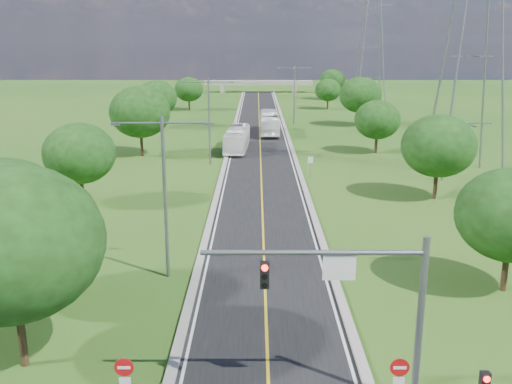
{
  "coord_description": "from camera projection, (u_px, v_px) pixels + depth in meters",
  "views": [
    {
      "loc": [
        -0.51,
        -20.91,
        14.28
      ],
      "look_at": [
        -0.54,
        21.16,
        3.0
      ],
      "focal_mm": 40.0,
      "sensor_mm": 36.0,
      "label": 1
    }
  ],
  "objects": [
    {
      "name": "tree_rd",
      "position": [
        360.0,
        95.0,
        95.92
      ],
      "size": [
        7.14,
        7.14,
        8.3
      ],
      "color": "black",
      "rests_on": "ground"
    },
    {
      "name": "curb_left",
      "position": [
        232.0,
        135.0,
        87.62
      ],
      "size": [
        0.5,
        150.0,
        0.22
      ],
      "primitive_type": "cube",
      "color": "gray",
      "rests_on": "ground"
    },
    {
      "name": "bus_outbound",
      "position": [
        270.0,
        123.0,
        88.55
      ],
      "size": [
        2.96,
        12.14,
        3.37
      ],
      "primitive_type": "imported",
      "rotation": [
        0.0,
        0.0,
        3.13
      ],
      "color": "white",
      "rests_on": "road"
    },
    {
      "name": "do_not_enter_right",
      "position": [
        399.0,
        375.0,
        21.96
      ],
      "size": [
        0.76,
        0.11,
        2.5
      ],
      "color": "slate",
      "rests_on": "ground"
    },
    {
      "name": "tree_rc",
      "position": [
        377.0,
        120.0,
        72.99
      ],
      "size": [
        5.88,
        5.88,
        6.84
      ],
      "color": "black",
      "rests_on": "ground"
    },
    {
      "name": "tree_lc",
      "position": [
        140.0,
        112.0,
        70.76
      ],
      "size": [
        7.56,
        7.56,
        8.79
      ],
      "color": "black",
      "rests_on": "ground"
    },
    {
      "name": "power_tower_far",
      "position": [
        371.0,
        41.0,
        131.32
      ],
      "size": [
        9.0,
        6.4,
        28.0
      ],
      "color": "slate",
      "rests_on": "ground"
    },
    {
      "name": "ground",
      "position": [
        260.0,
        142.0,
        81.85
      ],
      "size": [
        260.0,
        260.0,
        0.0
      ],
      "primitive_type": "plane",
      "color": "#235217",
      "rests_on": "ground"
    },
    {
      "name": "tree_rb",
      "position": [
        439.0,
        146.0,
        51.57
      ],
      "size": [
        6.72,
        6.72,
        7.82
      ],
      "color": "black",
      "rests_on": "ground"
    },
    {
      "name": "bus_inbound",
      "position": [
        237.0,
        139.0,
        75.15
      ],
      "size": [
        3.23,
        11.17,
        3.07
      ],
      "primitive_type": "imported",
      "rotation": [
        0.0,
        0.0,
        -0.06
      ],
      "color": "white",
      "rests_on": "road"
    },
    {
      "name": "overpass",
      "position": [
        258.0,
        84.0,
        158.49
      ],
      "size": [
        30.0,
        3.0,
        3.2
      ],
      "color": "gray",
      "rests_on": "ground"
    },
    {
      "name": "tree_ld",
      "position": [
        157.0,
        98.0,
        94.1
      ],
      "size": [
        6.72,
        6.72,
        7.82
      ],
      "color": "black",
      "rests_on": "ground"
    },
    {
      "name": "streetlight_far_right",
      "position": [
        294.0,
        90.0,
        97.69
      ],
      "size": [
        5.9,
        0.25,
        10.0
      ],
      "color": "slate",
      "rests_on": "ground"
    },
    {
      "name": "tree_rf",
      "position": [
        332.0,
        80.0,
        138.58
      ],
      "size": [
        6.3,
        6.3,
        7.33
      ],
      "color": "black",
      "rests_on": "ground"
    },
    {
      "name": "tree_le",
      "position": [
        189.0,
        89.0,
        117.44
      ],
      "size": [
        5.88,
        5.88,
        6.84
      ],
      "color": "black",
      "rests_on": "ground"
    },
    {
      "name": "tree_lf",
      "position": [
        11.0,
        243.0,
        24.31
      ],
      "size": [
        7.98,
        7.98,
        9.28
      ],
      "color": "black",
      "rests_on": "ground"
    },
    {
      "name": "curb_right",
      "position": [
        287.0,
        135.0,
        87.61
      ],
      "size": [
        0.5,
        150.0,
        0.22
      ],
      "primitive_type": "cube",
      "color": "gray",
      "rests_on": "ground"
    },
    {
      "name": "tree_re",
      "position": [
        328.0,
        90.0,
        119.43
      ],
      "size": [
        5.46,
        5.46,
        6.35
      ],
      "color": "black",
      "rests_on": "ground"
    },
    {
      "name": "do_not_enter_left",
      "position": [
        125.0,
        375.0,
        21.97
      ],
      "size": [
        0.76,
        0.11,
        2.5
      ],
      "color": "slate",
      "rests_on": "ground"
    },
    {
      "name": "power_tower_near",
      "position": [
        474.0,
        42.0,
        58.88
      ],
      "size": [
        9.0,
        6.4,
        28.0
      ],
      "color": "slate",
      "rests_on": "ground"
    },
    {
      "name": "road",
      "position": [
        260.0,
        135.0,
        87.63
      ],
      "size": [
        8.0,
        150.0,
        0.06
      ],
      "primitive_type": "cube",
      "color": "black",
      "rests_on": "ground"
    },
    {
      "name": "signal_mast",
      "position": [
        367.0,
        294.0,
        21.65
      ],
      "size": [
        8.54,
        0.33,
        7.2
      ],
      "color": "slate",
      "rests_on": "ground"
    },
    {
      "name": "streetlight_mid_left",
      "position": [
        209.0,
        114.0,
        65.82
      ],
      "size": [
        5.9,
        0.25,
        10.0
      ],
      "color": "slate",
      "rests_on": "ground"
    },
    {
      "name": "streetlight_near_left",
      "position": [
        164.0,
        184.0,
        33.95
      ],
      "size": [
        5.9,
        0.25,
        10.0
      ],
      "color": "slate",
      "rests_on": "ground"
    },
    {
      "name": "tree_la",
      "position": [
        3.0,
        215.0,
        30.27
      ],
      "size": [
        7.14,
        7.14,
        8.3
      ],
      "color": "black",
      "rests_on": "ground"
    },
    {
      "name": "speed_limit_sign",
      "position": [
        310.0,
        164.0,
        60.16
      ],
      "size": [
        0.55,
        0.09,
        2.4
      ],
      "color": "slate",
      "rests_on": "ground"
    },
    {
      "name": "tree_ra",
      "position": [
        512.0,
        215.0,
        32.34
      ],
      "size": [
        6.3,
        6.3,
        7.33
      ],
      "color": "black",
      "rests_on": "ground"
    },
    {
      "name": "tree_lb",
      "position": [
        79.0,
        154.0,
        49.75
      ],
      "size": [
        6.3,
        6.3,
        7.33
      ],
      "color": "black",
      "rests_on": "ground"
    }
  ]
}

